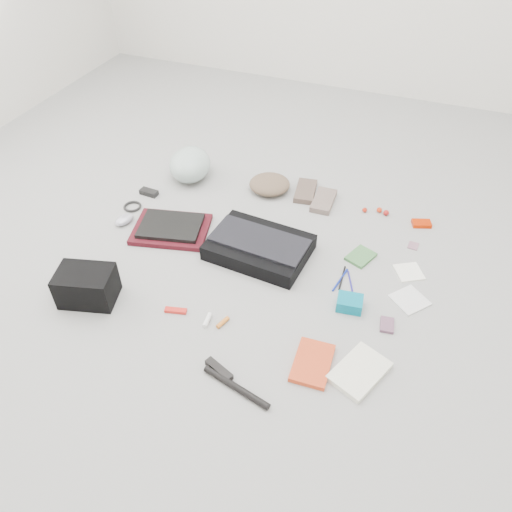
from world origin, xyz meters
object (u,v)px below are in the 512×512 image
(camera_bag, at_px, (87,286))
(book_red, at_px, (312,363))
(messenger_bag, at_px, (259,247))
(bike_helmet, at_px, (190,164))
(accordion_wallet, at_px, (350,303))
(laptop, at_px, (171,226))

(camera_bag, distance_m, book_red, 0.97)
(messenger_bag, xyz_separation_m, bike_helmet, (-0.58, 0.46, 0.05))
(accordion_wallet, bearing_deg, book_red, -107.81)
(camera_bag, bearing_deg, bike_helmet, 76.12)
(laptop, bearing_deg, accordion_wallet, -23.97)
(book_red, distance_m, accordion_wallet, 0.33)
(laptop, relative_size, book_red, 1.45)
(messenger_bag, bearing_deg, accordion_wallet, -16.13)
(messenger_bag, height_order, camera_bag, camera_bag)
(bike_helmet, height_order, book_red, bike_helmet)
(camera_bag, xyz_separation_m, accordion_wallet, (1.03, 0.34, -0.05))
(laptop, relative_size, accordion_wallet, 2.81)
(messenger_bag, xyz_separation_m, book_red, (0.40, -0.51, -0.03))
(messenger_bag, height_order, book_red, messenger_bag)
(bike_helmet, xyz_separation_m, book_red, (0.98, -0.96, -0.07))
(laptop, xyz_separation_m, accordion_wallet, (0.92, -0.17, -0.01))
(laptop, relative_size, bike_helmet, 1.05)
(bike_helmet, distance_m, book_red, 1.38)
(laptop, distance_m, camera_bag, 0.53)
(laptop, bearing_deg, camera_bag, -114.67)
(messenger_bag, distance_m, accordion_wallet, 0.50)
(accordion_wallet, bearing_deg, messenger_bag, 151.61)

